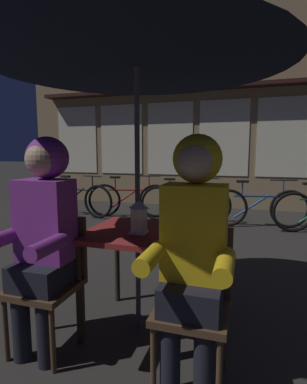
{
  "coord_description": "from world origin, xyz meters",
  "views": [
    {
      "loc": [
        0.75,
        -1.99,
        1.31
      ],
      "look_at": [
        0.0,
        0.38,
        0.97
      ],
      "focal_mm": 28.26,
      "sensor_mm": 36.0,
      "label": 1
    }
  ],
  "objects": [
    {
      "name": "lantern",
      "position": [
        0.04,
        -0.07,
        0.86
      ],
      "size": [
        0.11,
        0.11,
        0.23
      ],
      "color": "white",
      "rests_on": "cafe_table"
    },
    {
      "name": "cafe_table",
      "position": [
        0.0,
        0.0,
        0.64
      ],
      "size": [
        0.72,
        0.72,
        0.74
      ],
      "color": "maroon",
      "rests_on": "ground_plane"
    },
    {
      "name": "shopfront_building",
      "position": [
        0.18,
        5.39,
        3.09
      ],
      "size": [
        10.0,
        0.93,
        6.2
      ],
      "color": "#937A56",
      "rests_on": "ground_plane"
    },
    {
      "name": "ground_plane",
      "position": [
        0.0,
        0.0,
        0.0
      ],
      "size": [
        60.0,
        60.0,
        0.0
      ],
      "primitive_type": "plane",
      "color": "#2D2B28"
    },
    {
      "name": "bicycle_second",
      "position": [
        -1.49,
        3.53,
        0.35
      ],
      "size": [
        1.64,
        0.45,
        0.84
      ],
      "color": "black",
      "rests_on": "ground_plane"
    },
    {
      "name": "bicycle_third",
      "position": [
        -0.35,
        3.42,
        0.35
      ],
      "size": [
        1.68,
        0.18,
        0.84
      ],
      "color": "black",
      "rests_on": "ground_plane"
    },
    {
      "name": "person_right_hooded",
      "position": [
        0.48,
        -0.43,
        0.85
      ],
      "size": [
        0.45,
        0.56,
        1.4
      ],
      "color": "black",
      "rests_on": "ground_plane"
    },
    {
      "name": "chair_right",
      "position": [
        0.48,
        -0.37,
        0.49
      ],
      "size": [
        0.4,
        0.4,
        0.87
      ],
      "color": "#513823",
      "rests_on": "ground_plane"
    },
    {
      "name": "person_left_hooded",
      "position": [
        -0.48,
        -0.43,
        0.85
      ],
      "size": [
        0.45,
        0.56,
        1.4
      ],
      "color": "black",
      "rests_on": "ground_plane"
    },
    {
      "name": "bicycle_fourth",
      "position": [
        0.94,
        3.42,
        0.35
      ],
      "size": [
        1.66,
        0.37,
        0.84
      ],
      "color": "black",
      "rests_on": "ground_plane"
    },
    {
      "name": "bicycle_nearest",
      "position": [
        -2.54,
        3.3,
        0.35
      ],
      "size": [
        1.67,
        0.28,
        0.84
      ],
      "color": "black",
      "rests_on": "ground_plane"
    },
    {
      "name": "chair_left",
      "position": [
        -0.48,
        -0.37,
        0.49
      ],
      "size": [
        0.4,
        0.4,
        0.87
      ],
      "color": "#513823",
      "rests_on": "ground_plane"
    },
    {
      "name": "patio_umbrella",
      "position": [
        0.0,
        0.0,
        2.06
      ],
      "size": [
        2.1,
        2.1,
        2.31
      ],
      "color": "#4C4C51",
      "rests_on": "ground_plane"
    }
  ]
}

